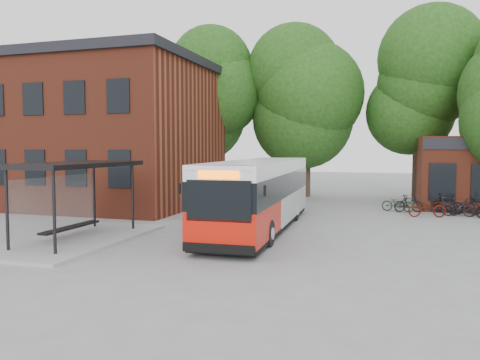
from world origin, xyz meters
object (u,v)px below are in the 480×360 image
(bicycle_1, at_px, (409,204))
(bicycle_2, at_px, (427,208))
(bicycle_3, at_px, (446,204))
(bicycle_4, at_px, (465,207))
(bicycle_0, at_px, (398,203))
(bus_shelter, at_px, (77,202))
(bicycle_5, at_px, (459,207))
(city_bus, at_px, (260,195))

(bicycle_1, height_order, bicycle_2, bicycle_2)
(bicycle_3, distance_m, bicycle_4, 0.93)
(bicycle_1, distance_m, bicycle_3, 1.83)
(bicycle_0, distance_m, bicycle_2, 2.16)
(bicycle_0, bearing_deg, bus_shelter, 148.18)
(bicycle_2, relative_size, bicycle_4, 1.06)
(bicycle_0, relative_size, bicycle_4, 0.98)
(bicycle_5, bearing_deg, bicycle_4, -23.90)
(bicycle_3, xyz_separation_m, bicycle_4, (0.81, -0.45, -0.08))
(bicycle_0, xyz_separation_m, bicycle_2, (1.31, -1.72, 0.03))
(bus_shelter, distance_m, bicycle_3, 18.03)
(bicycle_2, distance_m, bicycle_5, 1.65)
(city_bus, relative_size, bicycle_3, 6.55)
(city_bus, xyz_separation_m, bicycle_0, (5.62, 7.42, -1.00))
(bus_shelter, height_order, city_bus, bus_shelter)
(bicycle_3, bearing_deg, bus_shelter, 154.61)
(bus_shelter, xyz_separation_m, bicycle_0, (11.32, 11.77, -1.02))
(bicycle_1, relative_size, bicycle_5, 0.98)
(bicycle_0, bearing_deg, bicycle_4, -87.32)
(bus_shelter, xyz_separation_m, bicycle_4, (14.49, 11.24, -1.01))
(bicycle_0, bearing_deg, bicycle_3, -79.79)
(bus_shelter, height_order, bicycle_4, bus_shelter)
(bicycle_0, distance_m, bicycle_4, 3.22)
(bus_shelter, xyz_separation_m, bicycle_1, (11.86, 11.66, -0.99))
(bicycle_0, height_order, bicycle_1, bicycle_1)
(bus_shelter, relative_size, bicycle_4, 4.18)
(bus_shelter, bearing_deg, bicycle_0, 46.11)
(city_bus, xyz_separation_m, bicycle_2, (6.93, 5.70, -0.97))
(bicycle_0, distance_m, bicycle_1, 0.55)
(city_bus, height_order, bicycle_5, city_bus)
(bicycle_5, bearing_deg, bicycle_2, 122.22)
(city_bus, bearing_deg, bicycle_2, 37.63)
(bicycle_0, bearing_deg, bicycle_5, -98.59)
(bicycle_2, height_order, bicycle_3, bicycle_3)
(bicycle_1, distance_m, bicycle_4, 2.66)
(bus_shelter, distance_m, bicycle_4, 18.37)
(bicycle_1, xyz_separation_m, bicycle_5, (2.28, -0.96, 0.01))
(bicycle_1, bearing_deg, bicycle_4, -116.21)
(bicycle_4, bearing_deg, bus_shelter, 105.48)
(bicycle_1, relative_size, bicycle_4, 0.91)
(bicycle_0, relative_size, bicycle_2, 0.93)
(bus_shelter, xyz_separation_m, bicycle_5, (14.15, 10.70, -0.98))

